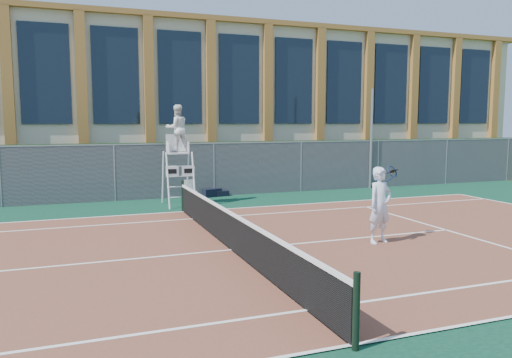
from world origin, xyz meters
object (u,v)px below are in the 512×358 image
object	(u,v)px
plastic_chair	(190,189)
tennis_player	(380,205)
steel_pole	(371,139)
umpire_chair	(177,131)

from	to	relation	value
plastic_chair	tennis_player	size ratio (longest dim) A/B	0.44
steel_pole	umpire_chair	xyz separation A→B (m)	(-9.39, -1.65, 0.45)
plastic_chair	umpire_chair	bearing A→B (deg)	-136.03
umpire_chair	tennis_player	bearing A→B (deg)	-64.78
plastic_chair	steel_pole	bearing A→B (deg)	7.08
steel_pole	tennis_player	distance (m)	11.04
tennis_player	steel_pole	bearing A→B (deg)	58.18
umpire_chair	plastic_chair	world-z (taller)	umpire_chair
umpire_chair	plastic_chair	bearing A→B (deg)	43.97
steel_pole	umpire_chair	size ratio (longest dim) A/B	1.22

